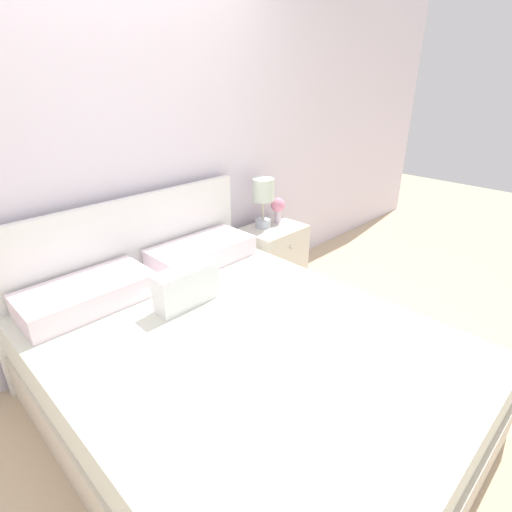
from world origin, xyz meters
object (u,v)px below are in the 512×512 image
Objects in this scene: table_lamp at (263,196)px; flower_vase at (278,207)px; bed at (233,367)px; nightstand at (273,257)px.

table_lamp is 0.22m from flower_vase.
bed is at bearing -142.53° from table_lamp.
nightstand is at bearing -153.17° from flower_vase.
nightstand is 0.43m from flower_vase.
table_lamp is (-0.05, 0.07, 0.54)m from nightstand.
bed is 1.62m from flower_vase.
nightstand is at bearing -53.05° from table_lamp.
bed is 3.96× the size of nightstand.
flower_vase is at bearing -2.38° from table_lamp.
flower_vase reaches higher than nightstand.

